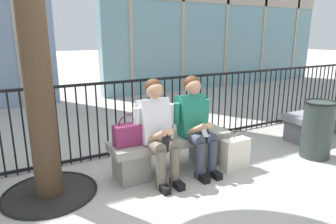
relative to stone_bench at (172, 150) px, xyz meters
name	(u,v)px	position (x,y,z in m)	size (l,w,h in m)	color
ground_plane	(172,169)	(0.00, 0.00, -0.27)	(60.00, 60.00, 0.00)	#B2ADA3
stone_bench	(172,150)	(0.00, 0.00, 0.00)	(1.60, 0.44, 0.45)	gray
seated_person_with_phone	(158,127)	(-0.27, -0.13, 0.38)	(0.52, 0.66, 1.21)	#6B6051
seated_person_companion	(195,121)	(0.27, -0.13, 0.38)	(0.52, 0.66, 1.21)	#383D4C
handbag_on_bench	(129,134)	(-0.58, -0.01, 0.31)	(0.35, 0.17, 0.37)	#7A234C
shopping_bag	(235,154)	(0.73, -0.38, -0.06)	(0.37, 0.15, 0.52)	beige
plaza_railing	(145,115)	(0.00, 0.80, 0.28)	(9.84, 0.04, 1.09)	black
stone_bench_far	(323,121)	(2.91, -0.10, 0.00)	(1.60, 0.44, 0.45)	slate
trash_can	(317,129)	(2.00, -0.62, 0.15)	(0.43, 0.43, 0.82)	#2D3833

